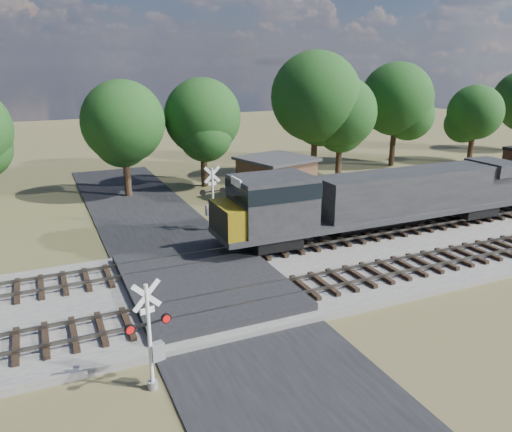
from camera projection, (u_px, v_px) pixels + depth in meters
name	position (u px, v px, depth m)	size (l,w,h in m)	color
ground	(208.00, 293.00, 23.07)	(160.00, 160.00, 0.00)	brown
ballast_bed	(378.00, 254.00, 27.36)	(140.00, 10.00, 0.30)	gray
road	(208.00, 292.00, 23.06)	(7.00, 60.00, 0.08)	black
crossing_panel	(204.00, 283.00, 23.41)	(7.00, 9.00, 0.62)	#262628
track_near	(288.00, 290.00, 22.42)	(140.00, 2.60, 0.33)	black
track_far	(245.00, 253.00, 26.78)	(140.00, 2.60, 0.33)	black
crossing_signal_near	(152.00, 345.00, 15.92)	(1.54, 0.42, 3.85)	silver
crossing_signal_far	(212.00, 205.00, 30.99)	(1.69, 0.37, 4.19)	silver
equipment_shed	(276.00, 179.00, 38.22)	(6.00, 6.00, 3.34)	#462D1E
treeline	(217.00, 113.00, 41.05)	(85.07, 10.60, 11.29)	black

